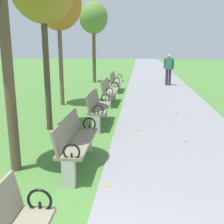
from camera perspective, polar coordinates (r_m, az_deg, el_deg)
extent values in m
cube|color=gray|center=(19.82, 8.44, 7.30)|extent=(3.12, 44.00, 0.02)
torus|color=black|center=(3.14, -14.46, -16.98)|extent=(0.27, 0.03, 0.27)
cylinder|color=black|center=(3.18, -14.37, -18.22)|extent=(0.03, 0.03, 0.12)
cube|color=gray|center=(5.04, -6.79, -6.03)|extent=(0.44, 1.60, 0.05)
cube|color=gray|center=(5.01, -8.99, -3.50)|extent=(0.12, 1.60, 0.40)
cube|color=#B7B5AD|center=(4.47, -8.75, -12.22)|extent=(0.20, 0.12, 0.45)
cube|color=#B7B5AD|center=(5.80, -5.16, -5.91)|extent=(0.20, 0.12, 0.45)
torus|color=black|center=(4.29, -8.21, -8.01)|extent=(0.27, 0.03, 0.27)
cylinder|color=black|center=(4.32, -8.18, -9.00)|extent=(0.03, 0.03, 0.12)
torus|color=black|center=(5.70, -4.61, -2.41)|extent=(0.27, 0.03, 0.27)
cylinder|color=black|center=(5.72, -4.60, -3.18)|extent=(0.03, 0.03, 0.12)
cube|color=gray|center=(7.62, -2.44, 0.86)|extent=(0.44, 1.60, 0.05)
cube|color=gray|center=(7.60, -3.87, 2.54)|extent=(0.13, 1.60, 0.40)
cube|color=#B7B5AD|center=(6.98, -3.25, -2.49)|extent=(0.20, 0.12, 0.45)
cube|color=#B7B5AD|center=(8.39, -1.73, 0.31)|extent=(0.20, 0.12, 0.45)
torus|color=black|center=(6.86, -2.82, 0.38)|extent=(0.27, 0.03, 0.27)
cylinder|color=black|center=(6.87, -2.81, -0.27)|extent=(0.03, 0.03, 0.12)
torus|color=black|center=(8.33, -1.32, 2.78)|extent=(0.27, 0.03, 0.27)
cylinder|color=black|center=(8.34, -1.31, 2.24)|extent=(0.03, 0.03, 0.12)
cube|color=gray|center=(10.32, -0.29, 4.26)|extent=(0.49, 1.61, 0.05)
cube|color=gray|center=(10.31, -1.34, 5.51)|extent=(0.17, 1.60, 0.40)
cube|color=#B7B5AD|center=(9.64, -0.87, 2.08)|extent=(0.20, 0.13, 0.45)
cube|color=#B7B5AD|center=(11.08, 0.22, 3.61)|extent=(0.20, 0.13, 0.45)
torus|color=black|center=(9.55, -0.54, 4.19)|extent=(0.27, 0.04, 0.27)
cylinder|color=black|center=(9.56, -0.53, 3.72)|extent=(0.03, 0.03, 0.12)
torus|color=black|center=(11.04, 0.54, 5.48)|extent=(0.27, 0.04, 0.27)
cylinder|color=black|center=(11.05, 0.54, 5.07)|extent=(0.03, 0.03, 0.12)
cube|color=gray|center=(13.10, 0.99, 6.28)|extent=(0.45, 1.60, 0.05)
cube|color=gray|center=(13.09, 0.16, 7.26)|extent=(0.13, 1.60, 0.40)
cube|color=#B7B5AD|center=(12.41, 0.69, 4.69)|extent=(0.20, 0.12, 0.45)
cube|color=#B7B5AD|center=(13.86, 1.25, 5.64)|extent=(0.20, 0.12, 0.45)
torus|color=black|center=(12.33, 0.96, 6.35)|extent=(0.27, 0.03, 0.27)
cylinder|color=black|center=(12.34, 0.96, 5.98)|extent=(0.03, 0.03, 0.12)
torus|color=black|center=(13.83, 1.52, 7.15)|extent=(0.27, 0.03, 0.27)
cylinder|color=black|center=(13.84, 1.52, 6.82)|extent=(0.03, 0.03, 0.12)
cylinder|color=brown|center=(4.92, -20.20, 6.31)|extent=(0.17, 0.17, 3.21)
cylinder|color=#4C3D2D|center=(7.21, -13.07, 7.73)|extent=(0.15, 0.15, 2.92)
cylinder|color=brown|center=(10.21, -10.31, 9.49)|extent=(0.14, 0.14, 2.91)
ellipsoid|color=#B26B28|center=(10.27, -10.82, 20.71)|extent=(1.57, 1.57, 1.72)
cylinder|color=brown|center=(16.17, -3.65, 11.30)|extent=(0.19, 0.19, 3.00)
ellipsoid|color=#5B8438|center=(16.22, -3.76, 18.53)|extent=(1.55, 1.55, 1.71)
cylinder|color=#2D2D38|center=(15.21, 11.63, 6.92)|extent=(0.14, 0.14, 0.85)
cylinder|color=#2D2D38|center=(15.23, 11.02, 6.96)|extent=(0.14, 0.14, 0.85)
cube|color=#33724C|center=(15.16, 11.45, 9.58)|extent=(0.37, 0.27, 0.56)
sphere|color=tan|center=(15.14, 11.52, 11.06)|extent=(0.20, 0.20, 0.20)
cylinder|color=#33724C|center=(15.14, 12.29, 9.54)|extent=(0.09, 0.09, 0.52)
cylinder|color=#33724C|center=(15.17, 10.61, 9.63)|extent=(0.09, 0.09, 0.52)
cylinder|color=#AD6B23|center=(6.59, 14.59, -5.76)|extent=(0.13, 0.13, 0.00)
cylinder|color=brown|center=(13.69, -0.55, 4.60)|extent=(0.16, 0.16, 0.00)
cylinder|color=gold|center=(13.08, 2.21, 4.17)|extent=(0.11, 0.11, 0.00)
cylinder|color=#93511E|center=(7.06, -0.80, -4.15)|extent=(0.10, 0.10, 0.00)
cylinder|color=#BC842D|center=(4.50, -0.63, -14.74)|extent=(0.11, 0.11, 0.00)
cylinder|color=#93511E|center=(9.09, 12.97, -0.29)|extent=(0.16, 0.16, 0.00)
cylinder|color=#93511E|center=(14.28, 11.46, 4.79)|extent=(0.11, 0.11, 0.00)
cylinder|color=#AD6B23|center=(7.21, 5.33, -3.67)|extent=(0.11, 0.11, 0.00)
cylinder|color=#BC842D|center=(7.74, 11.80, -2.69)|extent=(0.09, 0.09, 0.00)
cylinder|color=brown|center=(14.07, 9.49, 4.75)|extent=(0.13, 0.13, 0.00)
cylinder|color=gold|center=(15.28, -5.44, 5.49)|extent=(0.09, 0.09, 0.00)
cylinder|color=gold|center=(12.50, 4.06, 3.79)|extent=(0.10, 0.10, 0.00)
cylinder|color=brown|center=(14.03, -5.67, 4.76)|extent=(0.06, 0.06, 0.00)
cylinder|color=#93511E|center=(14.33, 4.88, 5.04)|extent=(0.13, 0.13, 0.00)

